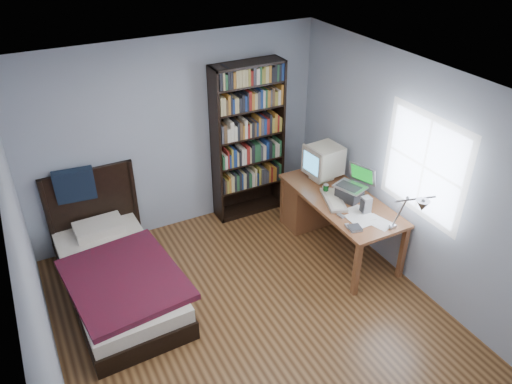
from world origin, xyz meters
The scene contains 14 objects.
room centered at (0.03, 0.00, 1.25)m, with size 4.20×4.24×2.50m.
desk centered at (1.51, 1.12, 0.42)m, with size 0.75×1.69×0.73m.
crt_monitor centered at (1.57, 1.15, 0.99)m, with size 0.43×0.39×0.46m.
laptop centered at (1.60, 0.60, 0.85)m, with size 0.44×0.41×0.42m.
desk_lamp centered at (1.50, -0.51, 1.27)m, with size 0.26×0.57×0.67m.
keyboard centered at (1.38, 0.64, 0.75)m, with size 0.20×0.51×0.04m, color #B3A795.
speaker centered at (1.57, 0.28, 0.83)m, with size 0.10×0.10×0.20m, color gray.
soda_can centered at (1.40, 0.83, 0.79)m, with size 0.06×0.06×0.12m, color #0B3807.
mouse centered at (1.46, 0.92, 0.75)m, with size 0.06×0.11×0.04m, color silver.
phone_silver centered at (1.27, 0.33, 0.74)m, with size 0.05×0.10×0.02m, color #B3B3B8.
phone_grey centered at (1.22, 0.13, 0.74)m, with size 0.04×0.09×0.02m, color gray.
external_drive centered at (1.26, 0.06, 0.74)m, with size 0.13×0.13×0.03m, color gray.
bookshelf centered at (0.91, 1.94, 1.06)m, with size 0.95×0.30×2.10m.
bed centered at (-1.14, 1.13, 0.26)m, with size 1.21×2.12×1.16m.
Camera 1 is at (-1.73, -3.35, 3.88)m, focal length 35.00 mm.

